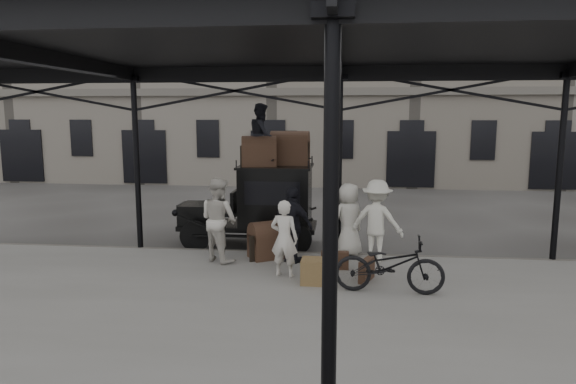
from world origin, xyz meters
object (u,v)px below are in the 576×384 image
object	(u,v)px
taxi	(264,202)
steamer_trunk_roof_near	(259,154)
porter_left	(284,238)
steamer_trunk_platform	(271,242)
porter_official	(293,225)
bicycle	(389,265)

from	to	relation	value
taxi	steamer_trunk_roof_near	bearing A→B (deg)	-108.07
porter_left	steamer_trunk_platform	size ratio (longest dim) A/B	1.63
porter_official	steamer_trunk_roof_near	world-z (taller)	steamer_trunk_roof_near
taxi	steamer_trunk_platform	size ratio (longest dim) A/B	3.68
porter_official	bicycle	world-z (taller)	porter_official
bicycle	steamer_trunk_roof_near	distance (m)	4.94
porter_official	bicycle	xyz separation A→B (m)	(2.02, -1.79, -0.33)
taxi	porter_official	size ratio (longest dim) A/B	2.09
porter_official	steamer_trunk_platform	distance (m)	0.83
porter_left	porter_official	bearing A→B (deg)	-82.14
taxi	porter_left	size ratio (longest dim) A/B	2.26
porter_left	steamer_trunk_platform	distance (m)	1.53
steamer_trunk_roof_near	taxi	bearing A→B (deg)	62.05
porter_official	taxi	bearing A→B (deg)	-33.99
bicycle	steamer_trunk_roof_near	world-z (taller)	steamer_trunk_roof_near
bicycle	steamer_trunk_platform	xyz separation A→B (m)	(-2.56, 2.16, -0.18)
porter_left	steamer_trunk_platform	bearing A→B (deg)	-58.98
steamer_trunk_roof_near	steamer_trunk_platform	world-z (taller)	steamer_trunk_roof_near
taxi	steamer_trunk_platform	world-z (taller)	taxi
taxi	porter_left	distance (m)	3.05
taxi	steamer_trunk_roof_near	xyz separation A→B (m)	(-0.08, -0.25, 1.30)
bicycle	taxi	bearing A→B (deg)	41.67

